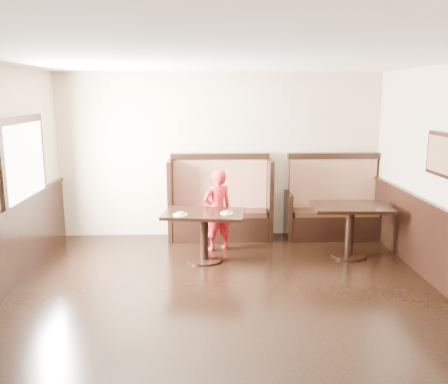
{
  "coord_description": "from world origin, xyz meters",
  "views": [
    {
      "loc": [
        -0.21,
        -4.58,
        2.44
      ],
      "look_at": [
        0.03,
        2.35,
        1.0
      ],
      "focal_mm": 38.0,
      "sensor_mm": 36.0,
      "label": 1
    }
  ],
  "objects_px": {
    "booth_main": "(220,208)",
    "child": "(218,210)",
    "table_main": "(204,224)",
    "table_neighbor": "(350,218)",
    "booth_neighbor": "(333,209)"
  },
  "relations": [
    {
      "from": "booth_neighbor",
      "to": "table_main",
      "type": "xyz_separation_m",
      "value": [
        -2.22,
        -1.16,
        0.09
      ]
    },
    {
      "from": "table_main",
      "to": "child",
      "type": "height_order",
      "value": "child"
    },
    {
      "from": "table_main",
      "to": "table_neighbor",
      "type": "relative_size",
      "value": 1.07
    },
    {
      "from": "booth_neighbor",
      "to": "table_neighbor",
      "type": "distance_m",
      "value": 1.03
    },
    {
      "from": "table_main",
      "to": "table_neighbor",
      "type": "distance_m",
      "value": 2.21
    },
    {
      "from": "table_neighbor",
      "to": "child",
      "type": "xyz_separation_m",
      "value": [
        -2.0,
        0.37,
        0.05
      ]
    },
    {
      "from": "booth_main",
      "to": "table_main",
      "type": "xyz_separation_m",
      "value": [
        -0.27,
        -1.17,
        0.05
      ]
    },
    {
      "from": "table_neighbor",
      "to": "booth_neighbor",
      "type": "bearing_deg",
      "value": 92.06
    },
    {
      "from": "table_main",
      "to": "booth_main",
      "type": "bearing_deg",
      "value": 85.25
    },
    {
      "from": "booth_main",
      "to": "child",
      "type": "distance_m",
      "value": 0.66
    },
    {
      "from": "booth_neighbor",
      "to": "table_main",
      "type": "bearing_deg",
      "value": -152.28
    },
    {
      "from": "booth_neighbor",
      "to": "table_main",
      "type": "distance_m",
      "value": 2.51
    },
    {
      "from": "table_main",
      "to": "table_neighbor",
      "type": "bearing_deg",
      "value": 11.82
    },
    {
      "from": "booth_neighbor",
      "to": "child",
      "type": "height_order",
      "value": "booth_neighbor"
    },
    {
      "from": "booth_main",
      "to": "booth_neighbor",
      "type": "height_order",
      "value": "same"
    }
  ]
}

